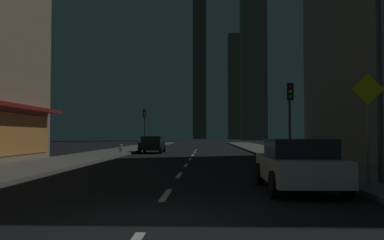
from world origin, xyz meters
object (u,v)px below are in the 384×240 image
(car_parked_far, at_px, (152,144))
(fire_hydrant_far_left, at_px, (121,148))
(car_parked_near, at_px, (298,164))
(pedestrian_crossing_sign, at_px, (368,119))
(traffic_light_far_left, at_px, (145,120))
(traffic_light_near_right, at_px, (290,104))
(street_lamp_right, at_px, (351,18))

(car_parked_far, bearing_deg, fire_hydrant_far_left, -139.85)
(car_parked_near, distance_m, fire_hydrant_far_left, 23.63)
(car_parked_near, distance_m, car_parked_far, 24.65)
(pedestrian_crossing_sign, bearing_deg, traffic_light_far_left, 109.39)
(traffic_light_near_right, height_order, traffic_light_far_left, same)
(traffic_light_near_right, relative_size, pedestrian_crossing_sign, 1.33)
(car_parked_near, relative_size, fire_hydrant_far_left, 6.48)
(fire_hydrant_far_left, height_order, traffic_light_near_right, traffic_light_near_right)
(traffic_light_near_right, relative_size, traffic_light_far_left, 1.00)
(traffic_light_near_right, distance_m, traffic_light_far_left, 24.04)
(traffic_light_near_right, bearing_deg, traffic_light_far_left, 117.23)
(traffic_light_near_right, distance_m, pedestrian_crossing_sign, 10.23)
(street_lamp_right, distance_m, pedestrian_crossing_sign, 3.12)
(car_parked_near, bearing_deg, traffic_light_near_right, 79.56)
(fire_hydrant_far_left, xyz_separation_m, traffic_light_near_right, (11.40, -11.32, 2.74))
(fire_hydrant_far_left, distance_m, traffic_light_near_right, 16.30)
(car_parked_far, relative_size, fire_hydrant_far_left, 6.48)
(pedestrian_crossing_sign, bearing_deg, traffic_light_near_right, 90.56)
(traffic_light_near_right, bearing_deg, street_lamp_right, -90.72)
(car_parked_near, relative_size, street_lamp_right, 0.64)
(traffic_light_far_left, height_order, pedestrian_crossing_sign, traffic_light_far_left)
(car_parked_near, xyz_separation_m, pedestrian_crossing_sign, (2.00, 0.15, 1.28))
(street_lamp_right, bearing_deg, car_parked_far, 111.52)
(car_parked_far, bearing_deg, traffic_light_near_right, -55.53)
(traffic_light_near_right, xyz_separation_m, street_lamp_right, (-0.12, -9.52, 1.87))
(street_lamp_right, height_order, pedestrian_crossing_sign, street_lamp_right)
(car_parked_far, height_order, pedestrian_crossing_sign, pedestrian_crossing_sign)
(fire_hydrant_far_left, bearing_deg, car_parked_far, 40.15)
(street_lamp_right, bearing_deg, car_parked_near, -155.89)
(fire_hydrant_far_left, xyz_separation_m, street_lamp_right, (11.28, -20.83, 4.61))
(car_parked_near, xyz_separation_m, traffic_light_far_left, (-9.10, 31.69, 2.45))
(car_parked_far, xyz_separation_m, pedestrian_crossing_sign, (9.20, -23.42, 1.28))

